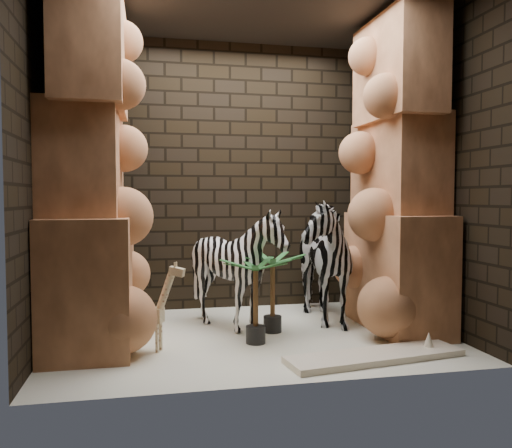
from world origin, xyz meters
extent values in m
plane|color=white|center=(0.00, 0.00, 0.00)|extent=(3.50, 3.50, 0.00)
plane|color=black|center=(0.00, 0.00, 3.00)|extent=(3.50, 3.50, 0.00)
plane|color=black|center=(0.00, 1.25, 1.50)|extent=(3.50, 0.00, 3.50)
plane|color=black|center=(0.00, -1.25, 1.50)|extent=(3.50, 0.00, 3.50)
plane|color=black|center=(-1.75, 0.00, 1.50)|extent=(0.00, 3.00, 3.00)
plane|color=black|center=(1.75, 0.00, 1.50)|extent=(0.00, 3.00, 3.00)
imported|color=white|center=(0.73, 0.45, 0.73)|extent=(0.67, 1.24, 1.46)
imported|color=white|center=(-0.10, 0.22, 0.53)|extent=(1.14, 1.32, 1.05)
cube|color=#FFEDCF|center=(0.81, -0.87, 0.03)|extent=(1.47, 0.55, 0.05)
camera|label=1|loc=(-0.91, -4.53, 1.26)|focal=36.04mm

